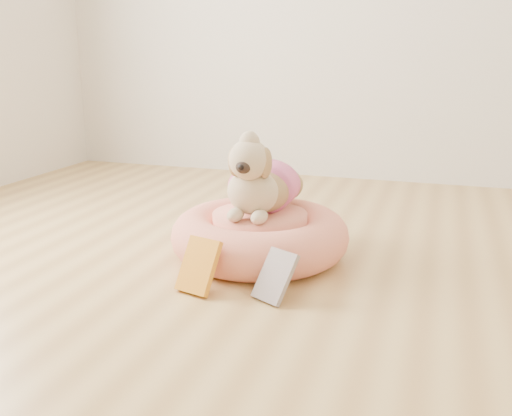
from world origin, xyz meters
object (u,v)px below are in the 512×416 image
(dog, at_px, (261,170))
(book_white, at_px, (275,276))
(pet_bed, at_px, (260,236))
(book_yellow, at_px, (199,266))

(dog, bearing_deg, book_white, -65.26)
(pet_bed, xyz_separation_m, dog, (-0.00, 0.01, 0.27))
(book_white, bearing_deg, dog, 141.48)
(dog, xyz_separation_m, book_white, (0.18, -0.39, -0.28))
(pet_bed, distance_m, book_white, 0.42)
(book_yellow, bearing_deg, dog, 92.13)
(book_yellow, distance_m, book_white, 0.27)
(pet_bed, bearing_deg, book_white, -65.12)
(pet_bed, distance_m, book_yellow, 0.40)
(pet_bed, bearing_deg, dog, 99.07)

